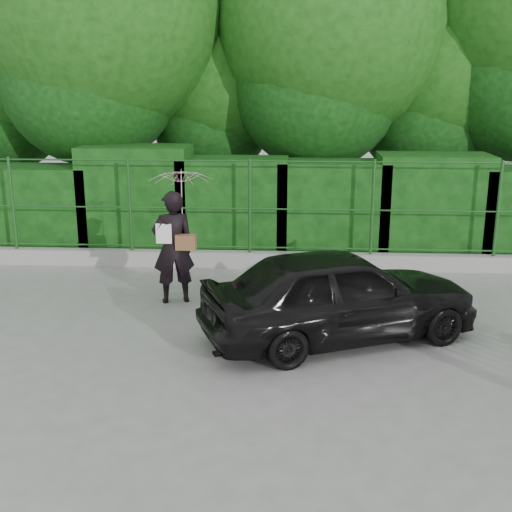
{
  "coord_description": "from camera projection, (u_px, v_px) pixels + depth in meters",
  "views": [
    {
      "loc": [
        1.25,
        -7.4,
        3.48
      ],
      "look_at": [
        0.72,
        1.3,
        1.1
      ],
      "focal_mm": 45.0,
      "sensor_mm": 36.0,
      "label": 1
    }
  ],
  "objects": [
    {
      "name": "ground",
      "position": [
        193.0,
        366.0,
        8.11
      ],
      "size": [
        80.0,
        80.0,
        0.0
      ],
      "primitive_type": "plane",
      "color": "gray"
    },
    {
      "name": "kerb",
      "position": [
        229.0,
        259.0,
        12.41
      ],
      "size": [
        14.0,
        0.25,
        0.3
      ],
      "primitive_type": "cube",
      "color": "#9E9E99",
      "rests_on": "ground"
    },
    {
      "name": "fence",
      "position": [
        240.0,
        206.0,
        12.12
      ],
      "size": [
        14.13,
        0.06,
        1.8
      ],
      "color": "#1B491A",
      "rests_on": "kerb"
    },
    {
      "name": "hedge",
      "position": [
        238.0,
        207.0,
        13.15
      ],
      "size": [
        14.2,
        1.2,
        2.22
      ],
      "color": "black",
      "rests_on": "ground"
    },
    {
      "name": "trees",
      "position": [
        293.0,
        28.0,
        14.28
      ],
      "size": [
        17.1,
        6.15,
        8.08
      ],
      "color": "black",
      "rests_on": "ground"
    },
    {
      "name": "woman",
      "position": [
        178.0,
        217.0,
        10.14
      ],
      "size": [
        1.03,
        1.01,
        2.16
      ],
      "color": "black",
      "rests_on": "ground"
    },
    {
      "name": "car",
      "position": [
        339.0,
        294.0,
        8.81
      ],
      "size": [
        4.12,
        2.9,
        1.3
      ],
      "primitive_type": "imported",
      "rotation": [
        0.0,
        0.0,
        1.97
      ],
      "color": "black",
      "rests_on": "ground"
    }
  ]
}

